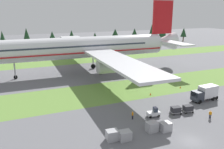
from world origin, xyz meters
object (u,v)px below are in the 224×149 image
(uld_container_0, at_px, (112,135))
(taxiway_marker_0, at_px, (151,94))
(uld_container_2, at_px, (165,127))
(uld_container_1, at_px, (125,136))
(cargo_dolly_second, at_px, (188,108))
(taxiway_marker_1, at_px, (180,87))
(uld_container_3, at_px, (152,127))
(cargo_dolly_lead, at_px, (176,110))
(ground_crew_loader, at_px, (133,115))
(airliner, at_px, (90,47))
(catering_truck, at_px, (205,93))
(ground_crew_marshaller, at_px, (210,114))
(baggage_tug, at_px, (154,113))

(uld_container_0, relative_size, taxiway_marker_0, 3.31)
(uld_container_2, bearing_deg, uld_container_1, 179.64)
(cargo_dolly_second, xyz_separation_m, uld_container_0, (-19.19, -3.95, -0.04))
(uld_container_0, height_order, taxiway_marker_1, uld_container_0)
(uld_container_0, distance_m, uld_container_3, 7.67)
(cargo_dolly_lead, bearing_deg, uld_container_0, 112.33)
(cargo_dolly_lead, relative_size, ground_crew_loader, 1.37)
(cargo_dolly_second, bearing_deg, taxiway_marker_1, -26.04)
(uld_container_0, height_order, taxiway_marker_0, uld_container_0)
(ground_crew_loader, distance_m, uld_container_3, 5.77)
(airliner, height_order, cargo_dolly_lead, airliner)
(catering_truck, relative_size, uld_container_1, 3.55)
(uld_container_1, relative_size, uld_container_2, 1.00)
(airliner, height_order, catering_truck, airliner)
(airliner, height_order, uld_container_0, airliner)
(ground_crew_marshaller, height_order, uld_container_3, uld_container_3)
(uld_container_2, bearing_deg, cargo_dolly_second, 27.66)
(uld_container_1, bearing_deg, ground_crew_marshaller, 1.78)
(airliner, distance_m, baggage_tug, 40.61)
(cargo_dolly_second, height_order, taxiway_marker_0, cargo_dolly_second)
(baggage_tug, distance_m, uld_container_3, 6.25)
(uld_container_1, relative_size, uld_container_3, 1.00)
(uld_container_1, xyz_separation_m, taxiway_marker_0, (15.61, 16.93, -0.51))
(airliner, xyz_separation_m, ground_crew_loader, (-3.89, -39.17, -7.88))
(airliner, xyz_separation_m, cargo_dolly_second, (8.50, -40.84, -7.91))
(cargo_dolly_second, bearing_deg, catering_truck, -57.48)
(airliner, height_order, uld_container_2, airliner)
(airliner, relative_size, baggage_tug, 30.80)
(catering_truck, bearing_deg, ground_crew_loader, 92.36)
(cargo_dolly_lead, relative_size, taxiway_marker_0, 3.93)
(cargo_dolly_lead, height_order, cargo_dolly_second, same)
(uld_container_0, bearing_deg, ground_crew_loader, 39.60)
(uld_container_1, bearing_deg, baggage_tug, 31.69)
(airliner, relative_size, taxiway_marker_0, 139.95)
(cargo_dolly_second, xyz_separation_m, ground_crew_loader, (-12.40, 1.67, 0.03))
(ground_crew_loader, bearing_deg, uld_container_2, -97.82)
(ground_crew_loader, relative_size, uld_container_0, 0.87)
(uld_container_2, bearing_deg, taxiway_marker_1, 45.40)
(ground_crew_loader, distance_m, uld_container_2, 7.24)
(taxiway_marker_1, bearing_deg, cargo_dolly_lead, -131.88)
(baggage_tug, relative_size, taxiway_marker_0, 4.54)
(uld_container_2, height_order, taxiway_marker_1, uld_container_2)
(catering_truck, relative_size, taxiway_marker_1, 13.25)
(cargo_dolly_lead, bearing_deg, airliner, 15.40)
(cargo_dolly_second, height_order, uld_container_0, uld_container_0)
(uld_container_3, xyz_separation_m, taxiway_marker_0, (9.89, 16.20, -0.59))
(catering_truck, height_order, taxiway_marker_0, catering_truck)
(uld_container_2, distance_m, taxiway_marker_0, 18.59)
(cargo_dolly_lead, xyz_separation_m, taxiway_marker_1, (11.97, 13.34, -0.65))
(taxiway_marker_0, bearing_deg, ground_crew_marshaller, -77.25)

